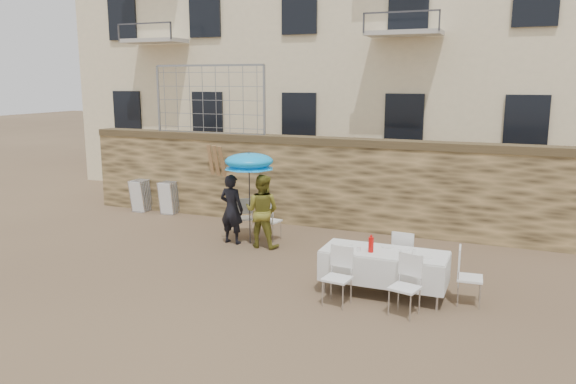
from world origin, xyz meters
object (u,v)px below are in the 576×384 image
at_px(chair_stack_right, 172,197).
at_px(woman_dress, 262,211).
at_px(table_chair_front_left, 337,277).
at_px(couple_chair_left, 243,217).
at_px(table_chair_side, 470,276).
at_px(umbrella, 249,164).
at_px(couple_chair_right, 270,220).
at_px(man_suit, 232,209).
at_px(soda_bottle, 371,245).
at_px(banquet_table, 384,254).
at_px(table_chair_front_right, 405,286).
at_px(chair_stack_left, 145,194).
at_px(table_chair_back, 404,256).

bearing_deg(chair_stack_right, woman_dress, -28.40).
bearing_deg(chair_stack_right, table_chair_front_left, -36.04).
xyz_separation_m(couple_chair_left, table_chair_side, (5.26, -2.21, 0.00)).
relative_size(woman_dress, umbrella, 0.84).
relative_size(woman_dress, couple_chair_left, 1.69).
bearing_deg(table_chair_front_left, couple_chair_right, 136.55).
height_order(man_suit, soda_bottle, man_suit).
xyz_separation_m(couple_chair_left, banquet_table, (3.86, -2.31, 0.25)).
bearing_deg(table_chair_side, table_chair_front_right, 129.11).
bearing_deg(chair_stack_right, man_suit, -34.20).
bearing_deg(table_chair_side, soda_bottle, 94.63).
bearing_deg(banquet_table, table_chair_side, 4.09).
height_order(man_suit, table_chair_side, man_suit).
bearing_deg(soda_bottle, man_suit, 152.41).
bearing_deg(chair_stack_left, banquet_table, -26.01).
distance_m(table_chair_front_right, table_chair_back, 1.58).
bearing_deg(table_chair_front_left, umbrella, 144.24).
bearing_deg(woman_dress, couple_chair_right, -85.92).
distance_m(couple_chair_left, table_chair_front_right, 5.33).
relative_size(soda_bottle, table_chair_front_left, 0.27).
distance_m(umbrella, table_chair_back, 4.04).
height_order(soda_bottle, table_chair_side, soda_bottle).
relative_size(couple_chair_right, chair_stack_right, 1.04).
bearing_deg(couple_chair_right, table_chair_front_right, 149.18).
bearing_deg(chair_stack_right, table_chair_back, -22.89).
height_order(umbrella, banquet_table, umbrella).
bearing_deg(umbrella, table_chair_back, -16.20).
relative_size(umbrella, couple_chair_left, 2.01).
bearing_deg(chair_stack_right, soda_bottle, -30.64).
distance_m(table_chair_front_right, chair_stack_left, 9.34).
bearing_deg(chair_stack_left, table_chair_front_left, -32.42).
bearing_deg(woman_dress, couple_chair_left, -37.36).
bearing_deg(couple_chair_right, soda_bottle, 149.35).
xyz_separation_m(umbrella, couple_chair_right, (0.30, 0.45, -1.34)).
bearing_deg(soda_bottle, chair_stack_right, 149.36).
relative_size(man_suit, chair_stack_right, 1.71).
bearing_deg(couple_chair_left, banquet_table, 113.56).
height_order(couple_chair_right, chair_stack_right, couple_chair_right).
bearing_deg(chair_stack_right, table_chair_front_right, -31.70).
bearing_deg(table_chair_side, table_chair_front_left, 108.78).
relative_size(man_suit, table_chair_back, 1.64).
bearing_deg(table_chair_back, chair_stack_right, -19.16).
distance_m(couple_chair_right, chair_stack_left, 4.74).
height_order(umbrella, couple_chair_left, umbrella).
height_order(umbrella, soda_bottle, umbrella).
bearing_deg(banquet_table, umbrella, 151.70).
distance_m(chair_stack_left, chair_stack_right, 0.90).
relative_size(table_chair_back, chair_stack_left, 1.04).
bearing_deg(chair_stack_left, table_chair_side, -21.89).
bearing_deg(table_chair_front_left, table_chair_front_right, 6.64).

